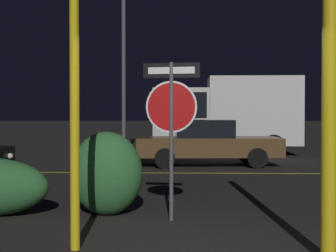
{
  "coord_description": "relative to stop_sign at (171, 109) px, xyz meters",
  "views": [
    {
      "loc": [
        -0.12,
        -5.27,
        1.56
      ],
      "look_at": [
        -0.5,
        4.8,
        1.33
      ],
      "focal_mm": 50.0,
      "sensor_mm": 36.0,
      "label": 1
    }
  ],
  "objects": [
    {
      "name": "hedge_bush_2",
      "position": [
        -1.02,
        0.35,
        -1.01
      ],
      "size": [
        1.13,
        0.85,
        1.3
      ],
      "primitive_type": "ellipsoid",
      "color": "#2D6633",
      "rests_on": "ground_plane"
    },
    {
      "name": "passing_car_2",
      "position": [
        0.88,
        7.73,
        -0.95
      ],
      "size": [
        4.59,
        2.13,
        1.42
      ],
      "rotation": [
        0.0,
        0.0,
        -1.51
      ],
      "color": "brown",
      "rests_on": "ground_plane"
    },
    {
      "name": "delivery_truck",
      "position": [
        1.75,
        11.96,
        0.01
      ],
      "size": [
        5.71,
        2.57,
        3.06
      ],
      "rotation": [
        0.0,
        0.0,
        1.57
      ],
      "color": "silver",
      "rests_on": "ground_plane"
    },
    {
      "name": "road_center_stripe",
      "position": [
        0.33,
        5.71,
        -1.66
      ],
      "size": [
        39.18,
        0.12,
        0.01
      ],
      "primitive_type": "cube",
      "color": "gold",
      "rests_on": "ground_plane"
    },
    {
      "name": "street_lamp",
      "position": [
        -2.24,
        11.58,
        3.35
      ],
      "size": [
        0.52,
        0.52,
        7.31
      ],
      "color": "#4C4C51",
      "rests_on": "ground_plane"
    },
    {
      "name": "yellow_pole_left",
      "position": [
        -1.07,
        -1.54,
        -0.12
      ],
      "size": [
        0.11,
        0.11,
        3.09
      ],
      "primitive_type": "cylinder",
      "color": "yellow",
      "rests_on": "ground_plane"
    },
    {
      "name": "stop_sign",
      "position": [
        0.0,
        0.0,
        0.0
      ],
      "size": [
        0.84,
        0.14,
        2.34
      ],
      "rotation": [
        0.0,
        0.0,
        -0.13
      ],
      "color": "#4C4C51",
      "rests_on": "ground_plane"
    },
    {
      "name": "yellow_pole_right",
      "position": [
        1.74,
        -1.86,
        0.13
      ],
      "size": [
        0.17,
        0.17,
        3.57
      ],
      "primitive_type": "cylinder",
      "color": "yellow",
      "rests_on": "ground_plane"
    }
  ]
}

